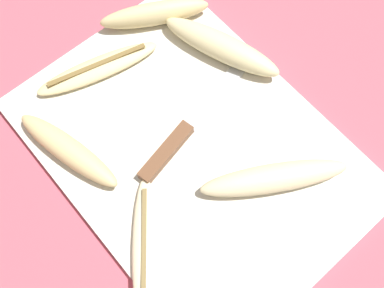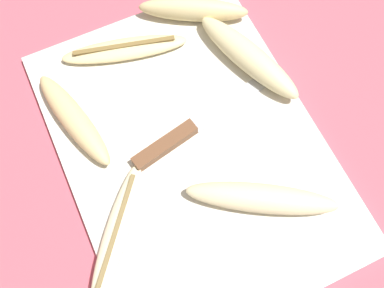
% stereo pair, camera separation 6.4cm
% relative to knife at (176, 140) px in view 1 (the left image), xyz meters
% --- Properties ---
extents(ground_plane, '(4.00, 4.00, 0.00)m').
position_rel_knife_xyz_m(ground_plane, '(0.02, 0.01, -0.02)').
color(ground_plane, '#C65160').
extents(cutting_board, '(0.50, 0.36, 0.01)m').
position_rel_knife_xyz_m(cutting_board, '(0.02, 0.01, -0.01)').
color(cutting_board, silver).
rests_on(cutting_board, ground_plane).
extents(knife, '(0.07, 0.24, 0.02)m').
position_rel_knife_xyz_m(knife, '(0.00, 0.00, 0.00)').
color(knife, brown).
rests_on(knife, cutting_board).
extents(banana_soft_right, '(0.20, 0.11, 0.04)m').
position_rel_knife_xyz_m(banana_soft_right, '(-0.07, 0.15, 0.01)').
color(banana_soft_right, beige).
rests_on(banana_soft_right, cutting_board).
extents(banana_mellow_near, '(0.11, 0.17, 0.04)m').
position_rel_knife_xyz_m(banana_mellow_near, '(-0.18, 0.11, 0.01)').
color(banana_mellow_near, beige).
rests_on(banana_mellow_near, cutting_board).
extents(banana_cream_curved, '(0.14, 0.20, 0.03)m').
position_rel_knife_xyz_m(banana_cream_curved, '(0.13, 0.06, 0.01)').
color(banana_cream_curved, beige).
rests_on(banana_cream_curved, cutting_board).
extents(banana_ripe_center, '(0.09, 0.20, 0.02)m').
position_rel_knife_xyz_m(banana_ripe_center, '(-0.17, -0.01, 0.00)').
color(banana_ripe_center, beige).
rests_on(banana_ripe_center, cutting_board).
extents(banana_spotted_left, '(0.18, 0.08, 0.03)m').
position_rel_knife_xyz_m(banana_spotted_left, '(-0.09, -0.13, 0.01)').
color(banana_spotted_left, '#DBC684').
rests_on(banana_spotted_left, cutting_board).
extents(banana_bright_far, '(0.17, 0.15, 0.02)m').
position_rel_knife_xyz_m(banana_bright_far, '(0.09, -0.13, 0.00)').
color(banana_bright_far, beige).
rests_on(banana_bright_far, cutting_board).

